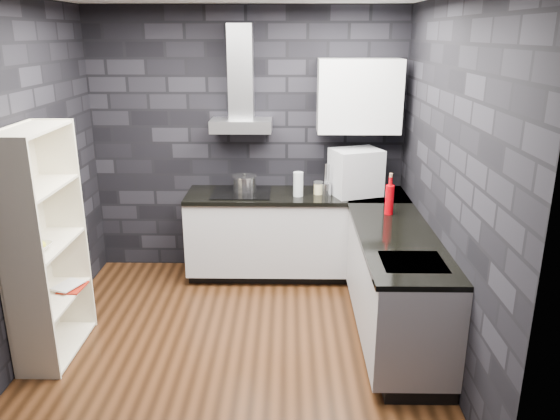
{
  "coord_description": "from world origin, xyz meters",
  "views": [
    {
      "loc": [
        0.42,
        -3.95,
        2.43
      ],
      "look_at": [
        0.35,
        0.45,
        1.0
      ],
      "focal_mm": 35.0,
      "sensor_mm": 36.0,
      "label": 1
    }
  ],
  "objects_px": {
    "red_bottle": "(389,200)",
    "fruit_bowl": "(37,247)",
    "glass_vase": "(298,184)",
    "utensil_crock": "(326,189)",
    "bookshelf": "(45,246)",
    "storage_jar": "(318,189)",
    "pot": "(245,184)",
    "appliance_garage": "(356,172)"
  },
  "relations": [
    {
      "from": "pot",
      "to": "bookshelf",
      "type": "height_order",
      "value": "bookshelf"
    },
    {
      "from": "glass_vase",
      "to": "appliance_garage",
      "type": "xyz_separation_m",
      "value": [
        0.57,
        0.07,
        0.1
      ]
    },
    {
      "from": "bookshelf",
      "to": "pot",
      "type": "bearing_deg",
      "value": 52.39
    },
    {
      "from": "storage_jar",
      "to": "red_bottle",
      "type": "relative_size",
      "value": 0.43
    },
    {
      "from": "storage_jar",
      "to": "pot",
      "type": "bearing_deg",
      "value": 174.44
    },
    {
      "from": "pot",
      "to": "storage_jar",
      "type": "distance_m",
      "value": 0.74
    },
    {
      "from": "storage_jar",
      "to": "bookshelf",
      "type": "relative_size",
      "value": 0.06
    },
    {
      "from": "glass_vase",
      "to": "fruit_bowl",
      "type": "relative_size",
      "value": 1.19
    },
    {
      "from": "appliance_garage",
      "to": "bookshelf",
      "type": "xyz_separation_m",
      "value": [
        -2.5,
        -1.42,
        -0.22
      ]
    },
    {
      "from": "red_bottle",
      "to": "bookshelf",
      "type": "height_order",
      "value": "bookshelf"
    },
    {
      "from": "pot",
      "to": "bookshelf",
      "type": "bearing_deg",
      "value": -133.05
    },
    {
      "from": "fruit_bowl",
      "to": "glass_vase",
      "type": "bearing_deg",
      "value": 37.35
    },
    {
      "from": "pot",
      "to": "utensil_crock",
      "type": "xyz_separation_m",
      "value": [
        0.82,
        -0.12,
        -0.02
      ]
    },
    {
      "from": "glass_vase",
      "to": "utensil_crock",
      "type": "height_order",
      "value": "glass_vase"
    },
    {
      "from": "glass_vase",
      "to": "red_bottle",
      "type": "distance_m",
      "value": 0.97
    },
    {
      "from": "utensil_crock",
      "to": "red_bottle",
      "type": "distance_m",
      "value": 0.77
    },
    {
      "from": "red_bottle",
      "to": "bookshelf",
      "type": "distance_m",
      "value": 2.85
    },
    {
      "from": "appliance_garage",
      "to": "red_bottle",
      "type": "xyz_separation_m",
      "value": [
        0.23,
        -0.62,
        -0.09
      ]
    },
    {
      "from": "red_bottle",
      "to": "fruit_bowl",
      "type": "distance_m",
      "value": 2.89
    },
    {
      "from": "glass_vase",
      "to": "red_bottle",
      "type": "bearing_deg",
      "value": -34.65
    },
    {
      "from": "bookshelf",
      "to": "glass_vase",
      "type": "bearing_deg",
      "value": 40.4
    },
    {
      "from": "red_bottle",
      "to": "appliance_garage",
      "type": "bearing_deg",
      "value": 110.19
    },
    {
      "from": "pot",
      "to": "appliance_garage",
      "type": "distance_m",
      "value": 1.12
    },
    {
      "from": "red_bottle",
      "to": "bookshelf",
      "type": "relative_size",
      "value": 0.15
    },
    {
      "from": "fruit_bowl",
      "to": "storage_jar",
      "type": "bearing_deg",
      "value": 35.93
    },
    {
      "from": "utensil_crock",
      "to": "bookshelf",
      "type": "distance_m",
      "value": 2.61
    },
    {
      "from": "glass_vase",
      "to": "bookshelf",
      "type": "relative_size",
      "value": 0.13
    },
    {
      "from": "red_bottle",
      "to": "fruit_bowl",
      "type": "relative_size",
      "value": 1.3
    },
    {
      "from": "red_bottle",
      "to": "fruit_bowl",
      "type": "bearing_deg",
      "value": -161.22
    },
    {
      "from": "glass_vase",
      "to": "bookshelf",
      "type": "height_order",
      "value": "bookshelf"
    },
    {
      "from": "glass_vase",
      "to": "utensil_crock",
      "type": "relative_size",
      "value": 1.91
    },
    {
      "from": "glass_vase",
      "to": "storage_jar",
      "type": "xyz_separation_m",
      "value": [
        0.2,
        0.07,
        -0.06
      ]
    },
    {
      "from": "glass_vase",
      "to": "fruit_bowl",
      "type": "bearing_deg",
      "value": -142.65
    },
    {
      "from": "appliance_garage",
      "to": "bookshelf",
      "type": "bearing_deg",
      "value": -170.24
    },
    {
      "from": "pot",
      "to": "glass_vase",
      "type": "bearing_deg",
      "value": -14.89
    },
    {
      "from": "bookshelf",
      "to": "utensil_crock",
      "type": "bearing_deg",
      "value": 37.26
    },
    {
      "from": "pot",
      "to": "appliance_garage",
      "type": "bearing_deg",
      "value": -3.79
    },
    {
      "from": "red_bottle",
      "to": "bookshelf",
      "type": "xyz_separation_m",
      "value": [
        -2.73,
        -0.8,
        -0.13
      ]
    },
    {
      "from": "utensil_crock",
      "to": "appliance_garage",
      "type": "bearing_deg",
      "value": 9.65
    },
    {
      "from": "appliance_garage",
      "to": "glass_vase",
      "type": "bearing_deg",
      "value": 167.16
    },
    {
      "from": "pot",
      "to": "red_bottle",
      "type": "relative_size",
      "value": 0.9
    },
    {
      "from": "storage_jar",
      "to": "bookshelf",
      "type": "xyz_separation_m",
      "value": [
        -2.14,
        -1.42,
        -0.06
      ]
    }
  ]
}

